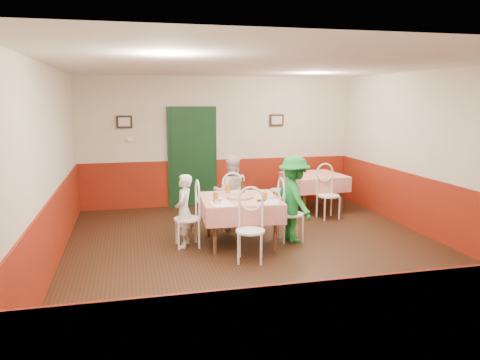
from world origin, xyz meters
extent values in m
plane|color=black|center=(0.00, 0.00, 0.00)|extent=(7.00, 7.00, 0.00)
plane|color=white|center=(0.00, 0.00, 2.80)|extent=(7.00, 7.00, 0.00)
cube|color=beige|center=(0.00, 3.50, 1.40)|extent=(6.00, 0.10, 2.80)
cube|color=beige|center=(0.00, -3.50, 1.40)|extent=(6.00, 0.10, 2.80)
cube|color=beige|center=(-3.00, 0.00, 1.40)|extent=(0.10, 7.00, 2.80)
cube|color=beige|center=(3.00, 0.00, 1.40)|extent=(0.10, 7.00, 2.80)
cube|color=maroon|center=(0.00, 3.48, 0.50)|extent=(6.00, 0.03, 1.00)
cube|color=maroon|center=(0.00, -3.48, 0.50)|extent=(6.00, 0.03, 1.00)
cube|color=maroon|center=(-2.98, 0.00, 0.50)|extent=(0.03, 7.00, 1.00)
cube|color=maroon|center=(2.98, 0.00, 0.50)|extent=(0.03, 7.00, 1.00)
cube|color=black|center=(-0.60, 3.45, 1.05)|extent=(0.96, 0.06, 2.10)
cube|color=black|center=(-2.00, 3.45, 1.85)|extent=(0.32, 0.03, 0.26)
cube|color=black|center=(1.30, 3.45, 1.85)|extent=(0.32, 0.03, 0.26)
cube|color=white|center=(-1.90, 3.45, 1.50)|extent=(0.10, 0.03, 0.10)
cube|color=red|center=(-0.22, 0.57, 0.38)|extent=(1.29, 1.29, 0.77)
cube|color=red|center=(1.83, 2.49, 0.38)|extent=(1.21, 1.21, 0.77)
cylinder|color=#B74723|center=(-0.23, 0.55, 0.77)|extent=(0.43, 0.43, 0.03)
cylinder|color=white|center=(-0.63, 0.59, 0.77)|extent=(0.26, 0.26, 0.01)
cylinder|color=white|center=(0.19, 0.54, 0.77)|extent=(0.26, 0.26, 0.01)
cylinder|color=white|center=(-0.18, 1.01, 0.77)|extent=(0.26, 0.26, 0.01)
cylinder|color=#BF7219|center=(-0.66, 0.34, 0.84)|extent=(0.09, 0.09, 0.15)
cylinder|color=#BF7219|center=(0.11, 0.30, 0.82)|extent=(0.07, 0.07, 0.13)
cylinder|color=#BF7219|center=(-0.33, 1.00, 0.84)|extent=(0.09, 0.09, 0.15)
cylinder|color=#381C0A|center=(-0.08, 0.97, 0.88)|extent=(0.07, 0.07, 0.24)
cylinder|color=silver|center=(-0.68, 0.19, 0.81)|extent=(0.04, 0.04, 0.09)
cylinder|color=silver|center=(-0.64, 0.12, 0.81)|extent=(0.04, 0.04, 0.09)
cylinder|color=#B23319|center=(-0.68, 0.22, 0.81)|extent=(0.04, 0.04, 0.09)
cube|color=white|center=(-0.59, 0.20, 0.76)|extent=(0.33, 0.42, 0.00)
cube|color=white|center=(0.14, 0.17, 0.76)|extent=(0.40, 0.47, 0.00)
cube|color=black|center=(0.03, 0.25, 0.77)|extent=(0.12, 0.10, 0.02)
imported|color=gray|center=(-1.12, 0.63, 0.58)|extent=(0.40, 0.49, 1.16)
imported|color=gray|center=(-0.17, 1.47, 0.67)|extent=(0.72, 0.60, 1.34)
imported|color=gray|center=(0.67, 0.52, 0.71)|extent=(0.65, 0.98, 1.42)
camera|label=1|loc=(-1.92, -6.56, 2.34)|focal=35.00mm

